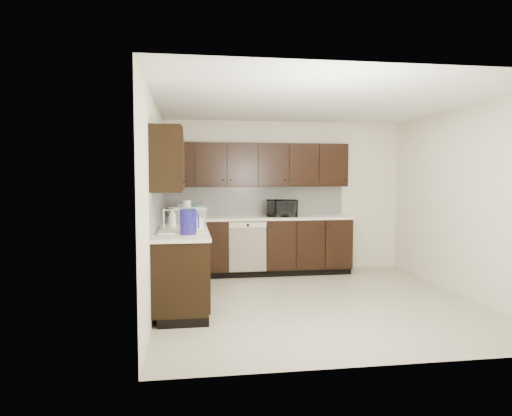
{
  "coord_description": "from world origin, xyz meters",
  "views": [
    {
      "loc": [
        -1.61,
        -5.53,
        1.59
      ],
      "look_at": [
        -0.69,
        0.6,
        1.16
      ],
      "focal_mm": 32.0,
      "sensor_mm": 36.0,
      "label": 1
    }
  ],
  "objects_px": {
    "sink": "(182,235)",
    "blue_pitcher": "(188,222)",
    "storage_bin": "(188,215)",
    "microwave": "(282,208)",
    "toaster_oven": "(191,211)"
  },
  "relations": [
    {
      "from": "sink",
      "to": "blue_pitcher",
      "type": "bearing_deg",
      "value": -79.57
    },
    {
      "from": "storage_bin",
      "to": "blue_pitcher",
      "type": "height_order",
      "value": "blue_pitcher"
    },
    {
      "from": "microwave",
      "to": "toaster_oven",
      "type": "height_order",
      "value": "microwave"
    },
    {
      "from": "toaster_oven",
      "to": "sink",
      "type": "bearing_deg",
      "value": -81.87
    },
    {
      "from": "sink",
      "to": "toaster_oven",
      "type": "relative_size",
      "value": 2.29
    },
    {
      "from": "sink",
      "to": "toaster_oven",
      "type": "xyz_separation_m",
      "value": [
        0.11,
        1.68,
        0.17
      ]
    },
    {
      "from": "toaster_oven",
      "to": "storage_bin",
      "type": "distance_m",
      "value": 0.72
    },
    {
      "from": "sink",
      "to": "blue_pitcher",
      "type": "relative_size",
      "value": 2.9
    },
    {
      "from": "microwave",
      "to": "toaster_oven",
      "type": "xyz_separation_m",
      "value": [
        -1.45,
        0.02,
        -0.02
      ]
    },
    {
      "from": "microwave",
      "to": "blue_pitcher",
      "type": "height_order",
      "value": "blue_pitcher"
    },
    {
      "from": "toaster_oven",
      "to": "storage_bin",
      "type": "relative_size",
      "value": 0.71
    },
    {
      "from": "toaster_oven",
      "to": "blue_pitcher",
      "type": "distance_m",
      "value": 2.07
    },
    {
      "from": "toaster_oven",
      "to": "storage_bin",
      "type": "height_order",
      "value": "toaster_oven"
    },
    {
      "from": "sink",
      "to": "storage_bin",
      "type": "bearing_deg",
      "value": 85.82
    },
    {
      "from": "sink",
      "to": "toaster_oven",
      "type": "bearing_deg",
      "value": 86.16
    }
  ]
}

